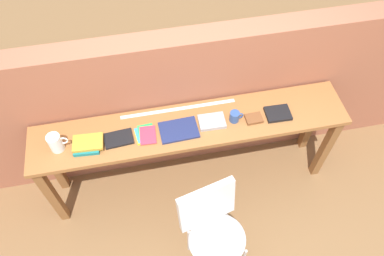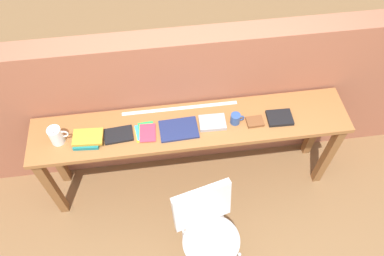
{
  "view_description": "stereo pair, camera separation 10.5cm",
  "coord_description": "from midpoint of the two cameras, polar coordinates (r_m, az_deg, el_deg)",
  "views": [
    {
      "loc": [
        -0.32,
        -1.39,
        3.23
      ],
      "look_at": [
        0.0,
        0.25,
        0.9
      ],
      "focal_mm": 35.0,
      "sensor_mm": 36.0,
      "label": 1
    },
    {
      "loc": [
        -0.22,
        -1.41,
        3.23
      ],
      "look_at": [
        0.0,
        0.25,
        0.9
      ],
      "focal_mm": 35.0,
      "sensor_mm": 36.0,
      "label": 2
    }
  ],
  "objects": [
    {
      "name": "magazine_cycling",
      "position": [
        2.89,
        -10.11,
        -1.06
      ],
      "size": [
        0.23,
        0.16,
        0.02
      ],
      "primitive_type": "cube",
      "rotation": [
        0.0,
        0.0,
        0.08
      ],
      "color": "black",
      "rests_on": "sideboard"
    },
    {
      "name": "ground_plane",
      "position": [
        3.53,
        1.41,
        -11.89
      ],
      "size": [
        40.0,
        40.0,
        0.0
      ],
      "primitive_type": "plane",
      "color": "brown"
    },
    {
      "name": "book_stack_leftmost",
      "position": [
        2.89,
        -14.68,
        -1.65
      ],
      "size": [
        0.23,
        0.18,
        0.06
      ],
      "color": "#19757A",
      "rests_on": "sideboard"
    },
    {
      "name": "book_repair_rightmost",
      "position": [
        3.03,
        14.18,
        1.5
      ],
      "size": [
        0.2,
        0.16,
        0.03
      ],
      "primitive_type": "cube",
      "rotation": [
        0.0,
        0.0,
        -0.03
      ],
      "color": "black",
      "rests_on": "sideboard"
    },
    {
      "name": "leather_journal_brown",
      "position": [
        2.96,
        10.56,
        0.94
      ],
      "size": [
        0.13,
        0.1,
        0.02
      ],
      "primitive_type": "cube",
      "rotation": [
        0.0,
        0.0,
        0.03
      ],
      "color": "brown",
      "rests_on": "sideboard"
    },
    {
      "name": "pamphlet_pile_colourful",
      "position": [
        2.88,
        -6.06,
        -0.62
      ],
      "size": [
        0.17,
        0.2,
        0.01
      ],
      "color": "yellow",
      "rests_on": "sideboard"
    },
    {
      "name": "book_open_centre",
      "position": [
        2.87,
        -1.0,
        -0.23
      ],
      "size": [
        0.3,
        0.21,
        0.02
      ],
      "primitive_type": "cube",
      "rotation": [
        0.0,
        0.0,
        0.03
      ],
      "color": "navy",
      "rests_on": "sideboard"
    },
    {
      "name": "pitcher_white",
      "position": [
        2.92,
        -19.02,
        -1.11
      ],
      "size": [
        0.14,
        0.1,
        0.18
      ],
      "color": "white",
      "rests_on": "sideboard"
    },
    {
      "name": "sideboard",
      "position": [
        3.03,
        0.86,
        -1.03
      ],
      "size": [
        2.5,
        0.44,
        0.88
      ],
      "color": "#996033",
      "rests_on": "ground"
    },
    {
      "name": "chair_white_moulded",
      "position": [
        2.89,
        3.56,
        -15.14
      ],
      "size": [
        0.53,
        0.54,
        0.89
      ],
      "color": "silver",
      "rests_on": "ground"
    },
    {
      "name": "mug",
      "position": [
        2.91,
        7.7,
        1.4
      ],
      "size": [
        0.11,
        0.08,
        0.09
      ],
      "color": "#2D4C8C",
      "rests_on": "sideboard"
    },
    {
      "name": "ruler_metal_back_edge",
      "position": [
        3.01,
        -0.85,
        3.01
      ],
      "size": [
        0.93,
        0.03,
        0.0
      ],
      "primitive_type": "cube",
      "color": "silver",
      "rests_on": "sideboard"
    },
    {
      "name": "brick_wall_back",
      "position": [
        3.23,
        0.01,
        3.88
      ],
      "size": [
        6.0,
        0.2,
        1.48
      ],
      "primitive_type": "cube",
      "color": "#9E5B42",
      "rests_on": "ground"
    },
    {
      "name": "book_grey_hardcover",
      "position": [
        2.91,
        4.15,
        0.81
      ],
      "size": [
        0.21,
        0.15,
        0.03
      ],
      "primitive_type": "cube",
      "rotation": [
        0.0,
        0.0,
        -0.03
      ],
      "color": "#9E9EA3",
      "rests_on": "sideboard"
    }
  ]
}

